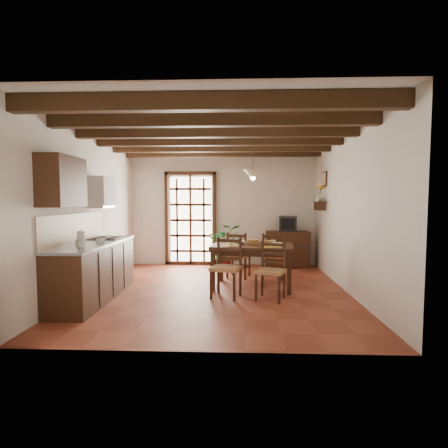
{
  "coord_description": "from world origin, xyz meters",
  "views": [
    {
      "loc": [
        0.36,
        -6.06,
        1.6
      ],
      "look_at": [
        0.1,
        0.4,
        1.15
      ],
      "focal_mm": 28.0,
      "sensor_mm": 36.0,
      "label": 1
    }
  ],
  "objects_px": {
    "chair_far_left": "(239,263)",
    "chair_far_right": "(274,264)",
    "sideboard": "(287,249)",
    "potted_plant": "(225,243)",
    "crt_tv": "(288,223)",
    "chair_near_right": "(271,281)",
    "pendant_lamp": "(253,173)",
    "chair_near_left": "(226,279)",
    "dining_table": "(253,250)",
    "kitchen_counter": "(94,270)"
  },
  "relations": [
    {
      "from": "chair_far_left",
      "to": "chair_far_right",
      "type": "distance_m",
      "value": 0.72
    },
    {
      "from": "chair_far_left",
      "to": "chair_far_right",
      "type": "height_order",
      "value": "chair_far_left"
    },
    {
      "from": "sideboard",
      "to": "potted_plant",
      "type": "distance_m",
      "value": 1.5
    },
    {
      "from": "crt_tv",
      "to": "potted_plant",
      "type": "bearing_deg",
      "value": -169.06
    },
    {
      "from": "chair_far_right",
      "to": "chair_near_right",
      "type": "bearing_deg",
      "value": 98.36
    },
    {
      "from": "pendant_lamp",
      "to": "chair_near_left",
      "type": "bearing_deg",
      "value": -120.46
    },
    {
      "from": "chair_near_right",
      "to": "crt_tv",
      "type": "distance_m",
      "value": 2.91
    },
    {
      "from": "potted_plant",
      "to": "sideboard",
      "type": "bearing_deg",
      "value": 4.74
    },
    {
      "from": "chair_far_right",
      "to": "pendant_lamp",
      "type": "height_order",
      "value": "pendant_lamp"
    },
    {
      "from": "dining_table",
      "to": "sideboard",
      "type": "xyz_separation_m",
      "value": [
        0.91,
        1.95,
        -0.26
      ]
    },
    {
      "from": "potted_plant",
      "to": "chair_far_right",
      "type": "bearing_deg",
      "value": -47.81
    },
    {
      "from": "chair_near_left",
      "to": "chair_far_left",
      "type": "relative_size",
      "value": 1.04
    },
    {
      "from": "sideboard",
      "to": "pendant_lamp",
      "type": "relative_size",
      "value": 1.19
    },
    {
      "from": "chair_near_right",
      "to": "crt_tv",
      "type": "bearing_deg",
      "value": 96.65
    },
    {
      "from": "crt_tv",
      "to": "pendant_lamp",
      "type": "relative_size",
      "value": 0.52
    },
    {
      "from": "sideboard",
      "to": "potted_plant",
      "type": "height_order",
      "value": "potted_plant"
    },
    {
      "from": "kitchen_counter",
      "to": "chair_near_right",
      "type": "relative_size",
      "value": 2.42
    },
    {
      "from": "chair_near_right",
      "to": "potted_plant",
      "type": "relative_size",
      "value": 0.42
    },
    {
      "from": "chair_far_right",
      "to": "crt_tv",
      "type": "relative_size",
      "value": 2.12
    },
    {
      "from": "chair_near_right",
      "to": "pendant_lamp",
      "type": "relative_size",
      "value": 1.1
    },
    {
      "from": "potted_plant",
      "to": "pendant_lamp",
      "type": "relative_size",
      "value": 2.61
    },
    {
      "from": "kitchen_counter",
      "to": "potted_plant",
      "type": "bearing_deg",
      "value": 53.46
    },
    {
      "from": "dining_table",
      "to": "chair_far_left",
      "type": "xyz_separation_m",
      "value": [
        -0.26,
        0.78,
        -0.39
      ]
    },
    {
      "from": "kitchen_counter",
      "to": "potted_plant",
      "type": "relative_size",
      "value": 1.02
    },
    {
      "from": "chair_near_right",
      "to": "chair_near_left",
      "type": "bearing_deg",
      "value": -168.04
    },
    {
      "from": "potted_plant",
      "to": "chair_far_left",
      "type": "bearing_deg",
      "value": -72.68
    },
    {
      "from": "chair_far_right",
      "to": "pendant_lamp",
      "type": "relative_size",
      "value": 1.11
    },
    {
      "from": "sideboard",
      "to": "kitchen_counter",
      "type": "bearing_deg",
      "value": -141.58
    },
    {
      "from": "dining_table",
      "to": "sideboard",
      "type": "bearing_deg",
      "value": 73.09
    },
    {
      "from": "kitchen_counter",
      "to": "chair_near_right",
      "type": "bearing_deg",
      "value": 1.79
    },
    {
      "from": "kitchen_counter",
      "to": "chair_far_right",
      "type": "xyz_separation_m",
      "value": [
        3.04,
        1.55,
        -0.18
      ]
    },
    {
      "from": "chair_far_left",
      "to": "chair_near_left",
      "type": "bearing_deg",
      "value": 97.64
    },
    {
      "from": "chair_near_right",
      "to": "potted_plant",
      "type": "height_order",
      "value": "potted_plant"
    },
    {
      "from": "chair_near_left",
      "to": "chair_far_right",
      "type": "height_order",
      "value": "chair_near_left"
    },
    {
      "from": "chair_far_right",
      "to": "dining_table",
      "type": "bearing_deg",
      "value": 72.25
    },
    {
      "from": "sideboard",
      "to": "dining_table",
      "type": "bearing_deg",
      "value": -115.5
    },
    {
      "from": "chair_near_right",
      "to": "chair_far_left",
      "type": "height_order",
      "value": "chair_far_left"
    },
    {
      "from": "dining_table",
      "to": "potted_plant",
      "type": "height_order",
      "value": "potted_plant"
    },
    {
      "from": "crt_tv",
      "to": "potted_plant",
      "type": "xyz_separation_m",
      "value": [
        -1.49,
        -0.12,
        -0.47
      ]
    },
    {
      "from": "pendant_lamp",
      "to": "dining_table",
      "type": "bearing_deg",
      "value": -90.0
    },
    {
      "from": "chair_near_left",
      "to": "sideboard",
      "type": "xyz_separation_m",
      "value": [
        1.37,
        2.63,
        0.12
      ]
    },
    {
      "from": "chair_near_right",
      "to": "crt_tv",
      "type": "height_order",
      "value": "crt_tv"
    },
    {
      "from": "potted_plant",
      "to": "dining_table",
      "type": "bearing_deg",
      "value": -72.34
    },
    {
      "from": "sideboard",
      "to": "potted_plant",
      "type": "bearing_deg",
      "value": -175.8
    },
    {
      "from": "chair_near_right",
      "to": "chair_far_left",
      "type": "bearing_deg",
      "value": 128.23
    },
    {
      "from": "chair_near_left",
      "to": "kitchen_counter",
      "type": "bearing_deg",
      "value": -158.96
    },
    {
      "from": "chair_far_left",
      "to": "sideboard",
      "type": "relative_size",
      "value": 0.94
    },
    {
      "from": "kitchen_counter",
      "to": "dining_table",
      "type": "bearing_deg",
      "value": 18.63
    },
    {
      "from": "pendant_lamp",
      "to": "sideboard",
      "type": "bearing_deg",
      "value": 63.86
    },
    {
      "from": "chair_far_left",
      "to": "pendant_lamp",
      "type": "distance_m",
      "value": 1.93
    }
  ]
}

